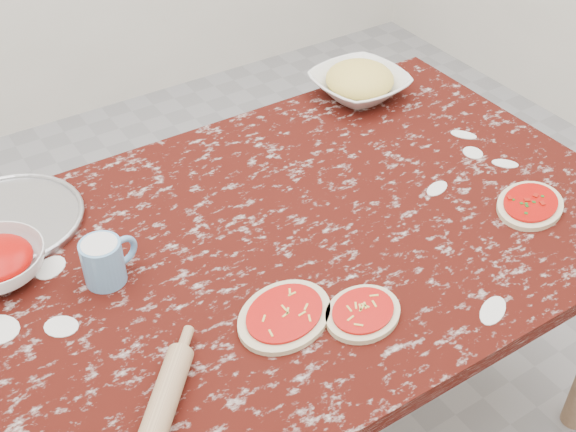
% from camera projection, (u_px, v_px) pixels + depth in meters
% --- Properties ---
extents(ground, '(4.00, 4.00, 0.00)m').
position_uv_depth(ground, '(288.00, 430.00, 2.13)').
color(ground, gray).
extents(worktable, '(1.60, 1.00, 0.75)m').
position_uv_depth(worktable, '(288.00, 260.00, 1.71)').
color(worktable, '#330B06').
rests_on(worktable, ground).
extents(pizza_tray, '(0.44, 0.44, 0.01)m').
position_uv_depth(pizza_tray, '(9.00, 221.00, 1.68)').
color(pizza_tray, '#B2B2B7').
rests_on(pizza_tray, worktable).
extents(cheese_bowl, '(0.28, 0.28, 0.06)m').
position_uv_depth(cheese_bowl, '(359.00, 85.00, 2.11)').
color(cheese_bowl, white).
rests_on(cheese_bowl, worktable).
extents(flour_mug, '(0.13, 0.09, 0.10)m').
position_uv_depth(flour_mug, '(104.00, 261.00, 1.51)').
color(flour_mug, '#679DCE').
rests_on(flour_mug, worktable).
extents(pizza_left, '(0.25, 0.23, 0.02)m').
position_uv_depth(pizza_left, '(284.00, 316.00, 1.45)').
color(pizza_left, beige).
rests_on(pizza_left, worktable).
extents(pizza_mid, '(0.19, 0.17, 0.02)m').
position_uv_depth(pizza_mid, '(363.00, 313.00, 1.45)').
color(pizza_mid, beige).
rests_on(pizza_mid, worktable).
extents(pizza_right, '(0.23, 0.21, 0.02)m').
position_uv_depth(pizza_right, '(530.00, 205.00, 1.72)').
color(pizza_right, beige).
rests_on(pizza_right, worktable).
extents(rolling_pin, '(0.20, 0.22, 0.05)m').
position_uv_depth(rolling_pin, '(162.00, 407.00, 1.26)').
color(rolling_pin, tan).
rests_on(rolling_pin, worktable).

